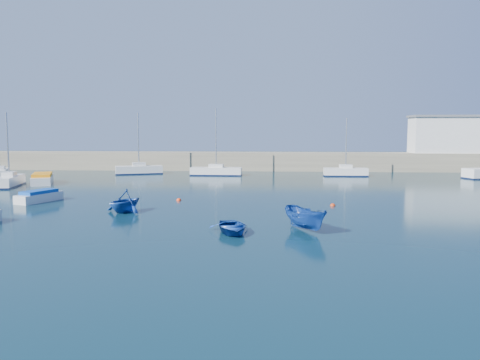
# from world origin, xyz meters

# --- Properties ---
(ground) EXTENTS (220.00, 220.00, 0.00)m
(ground) POSITION_xyz_m (0.00, 0.00, 0.00)
(ground) COLOR #0C2734
(ground) RESTS_ON ground
(back_wall) EXTENTS (96.00, 4.50, 2.60)m
(back_wall) POSITION_xyz_m (0.00, 46.00, 1.30)
(back_wall) COLOR gray
(back_wall) RESTS_ON ground
(harbor_office) EXTENTS (10.00, 4.00, 5.00)m
(harbor_office) POSITION_xyz_m (30.00, 46.00, 5.10)
(harbor_office) COLOR silver
(harbor_office) RESTS_ON back_wall
(sailboat_3) EXTENTS (2.85, 5.88, 7.59)m
(sailboat_3) POSITION_xyz_m (-21.78, 24.16, 0.60)
(sailboat_3) COLOR silver
(sailboat_3) RESTS_ON ground
(sailboat_4) EXTENTS (3.96, 6.05, 7.76)m
(sailboat_4) POSITION_xyz_m (-28.36, 33.46, 0.54)
(sailboat_4) COLOR silver
(sailboat_4) RESTS_ON ground
(sailboat_5) EXTENTS (6.27, 3.73, 8.07)m
(sailboat_5) POSITION_xyz_m (-12.35, 38.67, 0.61)
(sailboat_5) COLOR silver
(sailboat_5) RESTS_ON ground
(sailboat_6) EXTENTS (6.58, 2.01, 8.55)m
(sailboat_6) POSITION_xyz_m (-1.93, 37.53, 0.57)
(sailboat_6) COLOR silver
(sailboat_6) RESTS_ON ground
(sailboat_7) EXTENTS (5.46, 1.60, 7.29)m
(sailboat_7) POSITION_xyz_m (14.53, 37.54, 0.59)
(sailboat_7) COLOR silver
(sailboat_7) RESTS_ON ground
(motorboat_1) EXTENTS (2.62, 4.10, 0.95)m
(motorboat_1) POSITION_xyz_m (-13.61, 14.27, 0.44)
(motorboat_1) COLOR silver
(motorboat_1) RESTS_ON ground
(motorboat_2) EXTENTS (3.90, 5.87, 1.14)m
(motorboat_2) POSITION_xyz_m (-19.68, 26.93, 0.54)
(motorboat_2) COLOR silver
(motorboat_2) RESTS_ON ground
(dinghy_center) EXTENTS (3.04, 3.68, 0.66)m
(dinghy_center) POSITION_xyz_m (2.91, 3.72, 0.33)
(dinghy_center) COLOR navy
(dinghy_center) RESTS_ON ground
(dinghy_left) EXTENTS (3.66, 3.88, 1.62)m
(dinghy_left) POSITION_xyz_m (-5.15, 9.87, 0.81)
(dinghy_left) COLOR navy
(dinghy_left) RESTS_ON ground
(dinghy_right) EXTENTS (2.98, 3.78, 1.39)m
(dinghy_right) POSITION_xyz_m (7.11, 4.66, 0.69)
(dinghy_right) COLOR navy
(dinghy_right) RESTS_ON ground
(buoy_1) EXTENTS (0.41, 0.41, 0.41)m
(buoy_1) POSITION_xyz_m (9.83, 13.68, 0.00)
(buoy_1) COLOR #B52F0D
(buoy_1) RESTS_ON ground
(buoy_3) EXTENTS (0.40, 0.40, 0.40)m
(buoy_3) POSITION_xyz_m (-2.46, 15.64, 0.00)
(buoy_3) COLOR #FF370D
(buoy_3) RESTS_ON ground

